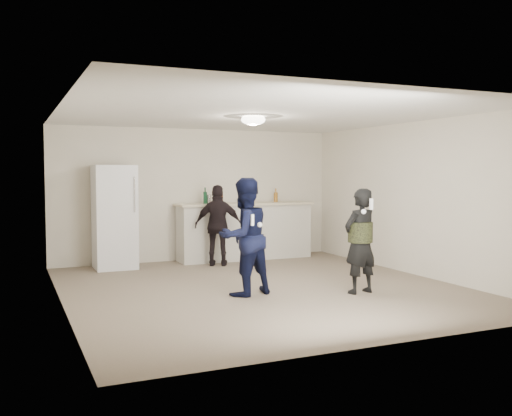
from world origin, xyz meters
name	(u,v)px	position (x,y,z in m)	size (l,w,h in m)	color
floor	(262,288)	(0.00, 0.00, 0.00)	(6.00, 6.00, 0.00)	#6B5B4C
ceiling	(262,114)	(0.00, 0.00, 2.50)	(6.00, 6.00, 0.00)	silver
wall_back	(197,195)	(0.00, 3.00, 1.25)	(6.00, 6.00, 0.00)	beige
wall_front	(390,216)	(0.00, -3.00, 1.25)	(6.00, 6.00, 0.00)	beige
wall_left	(60,206)	(-2.75, 0.00, 1.25)	(6.00, 6.00, 0.00)	beige
wall_right	(415,198)	(2.75, 0.00, 1.25)	(6.00, 6.00, 0.00)	beige
counter	(245,232)	(0.85, 2.67, 0.53)	(2.60, 0.56, 1.05)	beige
counter_top	(245,204)	(0.85, 2.67, 1.07)	(2.68, 0.64, 0.04)	beige
fridge	(114,217)	(-1.65, 2.60, 0.90)	(0.70, 0.70, 1.80)	white
fridge_handle	(135,194)	(-1.37, 2.23, 1.30)	(0.02, 0.02, 0.60)	silver
ceiling_dome	(253,120)	(0.00, 0.30, 2.45)	(0.36, 0.36, 0.16)	white
shaker	(209,199)	(0.12, 2.69, 1.18)	(0.08, 0.08, 0.17)	silver
man	(244,237)	(-0.42, -0.35, 0.80)	(0.78, 0.61, 1.60)	#0E143D
woman	(360,241)	(1.10, -0.88, 0.73)	(0.53, 0.35, 1.45)	black
camo_shorts	(360,232)	(1.10, -0.88, 0.85)	(0.34, 0.34, 0.28)	#333C1B
spectator	(218,225)	(0.11, 2.11, 0.73)	(0.85, 0.35, 1.45)	black
remote_man	(252,220)	(-0.42, -0.63, 1.05)	(0.04, 0.04, 0.15)	white
nunchuk_man	(260,225)	(-0.30, -0.60, 0.98)	(0.07, 0.07, 0.07)	white
remote_woman	(371,204)	(1.10, -1.13, 1.25)	(0.04, 0.04, 0.15)	white
nunchuk_woman	(364,212)	(1.00, -1.10, 1.15)	(0.07, 0.07, 0.07)	white
bottle_cluster	(237,198)	(0.66, 2.64, 1.19)	(1.59, 0.31, 0.23)	white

